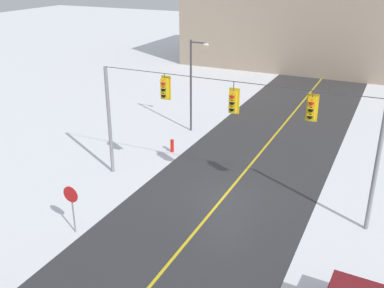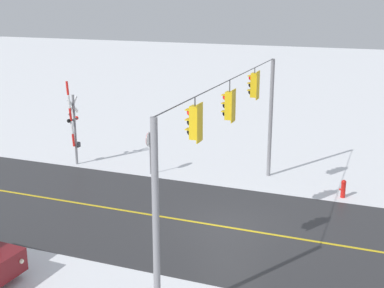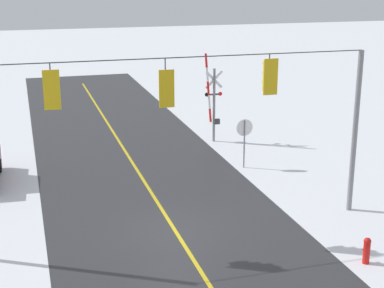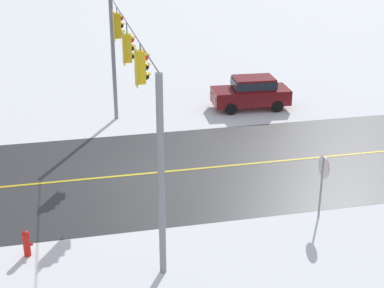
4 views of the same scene
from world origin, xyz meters
name	(u,v)px [view 3 (image 3 of 4)]	position (x,y,z in m)	size (l,w,h in m)	color
ground_plane	(175,231)	(0.00, 0.00, 0.00)	(160.00, 160.00, 0.00)	white
signal_span	(170,115)	(0.14, -0.01, 4.27)	(14.20, 0.47, 6.22)	gray
stop_sign	(244,132)	(-4.93, -5.98, 1.71)	(0.80, 0.09, 2.35)	gray
railroad_crossing	(213,100)	(-4.94, -10.64, 2.30)	(1.03, 0.31, 4.82)	gray
fire_hydrant	(367,250)	(-5.20, 4.03, 0.47)	(0.24, 0.31, 0.88)	red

